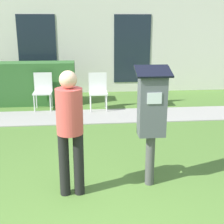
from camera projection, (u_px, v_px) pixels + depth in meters
sidewalk at (88, 116)px, 7.15m from camera, size 12.00×1.10×0.02m
building_facade at (85, 39)px, 9.26m from camera, size 10.00×0.26×3.20m
parking_meter at (152, 112)px, 3.94m from camera, size 0.44×0.31×1.59m
person_standing at (70, 125)px, 3.73m from camera, size 0.32×0.32×1.58m
outdoor_chair_left at (43, 88)px, 7.64m from camera, size 0.44×0.44×0.90m
outdoor_chair_middle at (98, 88)px, 7.61m from camera, size 0.44×0.44×0.90m
outdoor_chair_right at (150, 85)px, 8.01m from camera, size 0.44×0.44×0.90m
hedge_row at (32, 83)px, 8.11m from camera, size 2.20×0.60×1.10m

